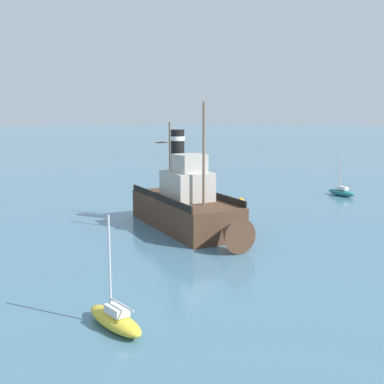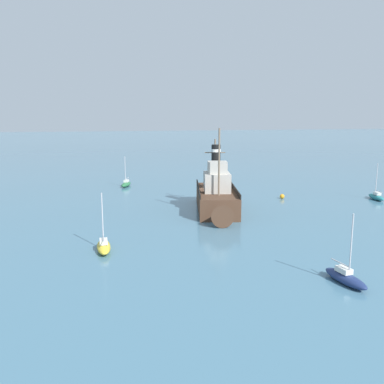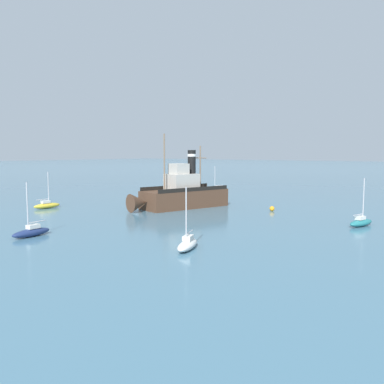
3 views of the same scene
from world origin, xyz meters
TOP-DOWN VIEW (x-y plane):
  - ground_plane at (0.00, 0.00)m, footprint 600.00×600.00m
  - old_tugboat at (-0.56, 1.60)m, footprint 7.30×14.79m
  - sailboat_teal at (-23.76, 1.03)m, footprint 1.97×3.95m
  - sailboat_green at (7.78, -19.09)m, footprint 2.49×3.93m
  - sailboat_white at (-15.88, 19.63)m, footprint 2.42×3.94m
  - sailboat_yellow at (13.42, 13.03)m, footprint 1.22×3.83m
  - sailboat_navy at (-1.81, 24.36)m, footprint 1.45×3.89m
  - mooring_buoy at (-11.75, -3.08)m, footprint 0.64×0.64m

SIDE VIEW (x-z plane):
  - ground_plane at x=0.00m, z-range 0.00..0.00m
  - mooring_buoy at x=-11.75m, z-range 0.00..0.64m
  - sailboat_teal at x=-23.76m, z-range -2.02..2.88m
  - sailboat_green at x=7.78m, z-range -2.02..2.88m
  - sailboat_white at x=-15.88m, z-range -2.02..2.88m
  - sailboat_yellow at x=13.42m, z-range -2.02..2.88m
  - sailboat_navy at x=-1.81m, z-range -2.02..2.88m
  - old_tugboat at x=-0.56m, z-range -3.12..6.78m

